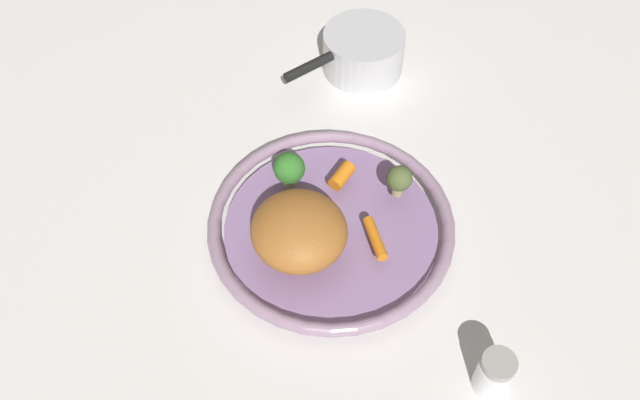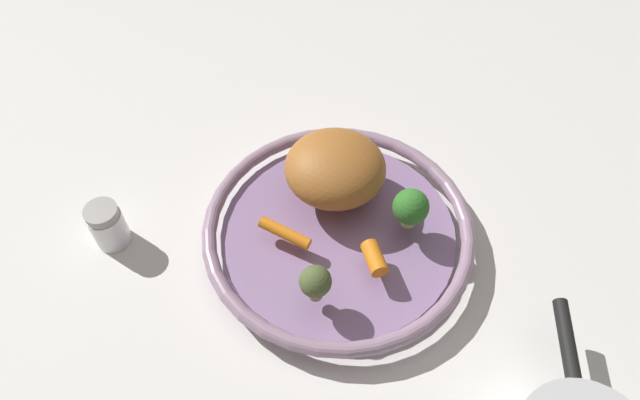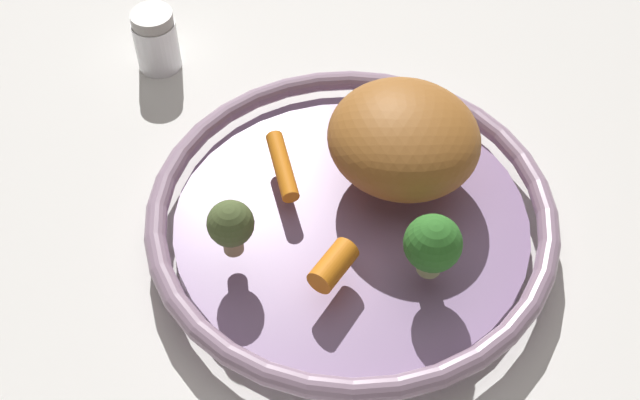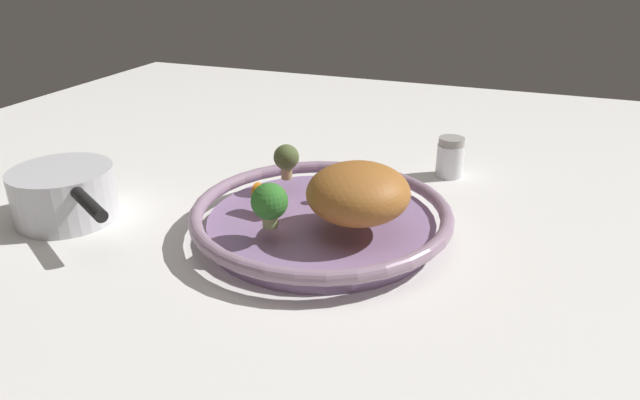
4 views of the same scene
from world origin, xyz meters
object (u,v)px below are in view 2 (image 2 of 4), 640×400
Objects in this scene: salt_shaker at (108,225)px; baby_carrot_back at (374,258)px; baby_carrot_center at (285,233)px; broccoli_floret_small at (315,282)px; serving_bowl at (338,232)px; broccoli_floret_mid at (411,207)px; roast_chicken_piece at (335,168)px.

baby_carrot_back is at bearing -125.26° from salt_shaker.
salt_shaker is at bearing 59.43° from baby_carrot_center.
baby_carrot_center is 1.31× the size of broccoli_floret_small.
salt_shaker reaches higher than baby_carrot_center.
baby_carrot_back reaches higher than serving_bowl.
broccoli_floret_mid is at bearing -73.56° from broccoli_floret_small.
broccoli_floret_mid is 0.38m from salt_shaker.
roast_chicken_piece is at bearing -4.37° from baby_carrot_back.
broccoli_floret_mid is (-0.05, -0.15, 0.02)m from baby_carrot_center.
salt_shaker is at bearing 64.73° from broccoli_floret_mid.
baby_carrot_center reaches higher than serving_bowl.
baby_carrot_center is 0.16m from broccoli_floret_mid.
baby_carrot_back is at bearing -134.66° from baby_carrot_center.
broccoli_floret_small is at bearing 146.28° from roast_chicken_piece.
baby_carrot_back is at bearing 116.83° from broccoli_floret_mid.
baby_carrot_back reaches higher than baby_carrot_center.
baby_carrot_back is 0.74× the size of broccoli_floret_mid.
serving_bowl is at bearing 158.59° from roast_chicken_piece.
serving_bowl is at bearing 10.26° from baby_carrot_back.
serving_bowl is at bearing 65.57° from broccoli_floret_mid.
broccoli_floret_mid is at bearing -148.50° from roast_chicken_piece.
broccoli_floret_mid is (-0.04, -0.08, 0.05)m from serving_bowl.
salt_shaker is (0.11, 0.19, -0.01)m from baby_carrot_center.
baby_carrot_center is at bearing -0.18° from broccoli_floret_small.
broccoli_floret_small is (-0.04, 0.15, -0.00)m from broccoli_floret_mid.
salt_shaker is at bearing 54.74° from baby_carrot_back.
roast_chicken_piece is at bearing -33.72° from broccoli_floret_small.
broccoli_floret_small is (-0.14, 0.09, -0.00)m from roast_chicken_piece.
baby_carrot_back is 0.34m from salt_shaker.
roast_chicken_piece reaches higher than salt_shaker.
baby_carrot_back is (-0.07, -0.01, 0.03)m from serving_bowl.
broccoli_floret_small reaches higher than baby_carrot_center.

